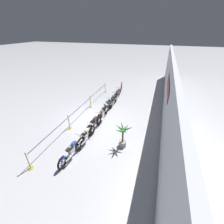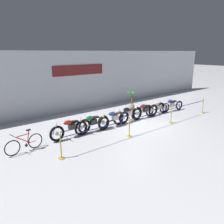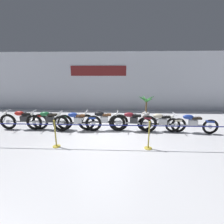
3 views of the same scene
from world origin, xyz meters
name	(u,v)px [view 1 (image 1 of 3)]	position (x,y,z in m)	size (l,w,h in m)	color
ground_plane	(94,118)	(0.00, 0.00, 0.00)	(120.00, 120.00, 0.00)	silver
back_wall	(168,103)	(0.00, 5.12, 2.10)	(28.00, 0.29, 4.20)	silver
motorcycle_red_0	(117,95)	(-3.99, 0.66, 0.48)	(2.35, 0.62, 0.97)	black
motorcycle_green_1	(113,100)	(-2.72, 0.65, 0.48)	(2.24, 0.62, 0.96)	black
motorcycle_blue_2	(106,107)	(-1.33, 0.53, 0.48)	(2.32, 0.62, 0.96)	black
motorcycle_black_3	(103,114)	(-0.10, 0.67, 0.49)	(2.41, 0.62, 0.98)	black
motorcycle_maroon_4	(94,123)	(1.29, 0.61, 0.48)	(2.26, 0.62, 0.97)	black
motorcycle_cream_5	(86,136)	(2.65, 0.66, 0.45)	(2.24, 0.62, 0.92)	black
motorcycle_blue_6	(72,150)	(3.97, 0.52, 0.46)	(2.31, 0.62, 0.92)	black
bicycle	(121,88)	(-6.33, 0.47, 0.37)	(1.68, 0.48, 0.94)	black
potted_palm_left_of_row	(123,135)	(2.31, 2.87, 0.79)	(1.07, 1.10, 1.49)	gray
stanchion_far_left	(89,100)	(-1.46, -1.09, 0.74)	(10.82, 0.28, 1.05)	gold
stanchion_mid_left	(90,103)	(-1.69, -1.09, 0.36)	(0.28, 0.28, 1.05)	gold
stanchion_mid_right	(69,124)	(1.73, -1.09, 0.36)	(0.28, 0.28, 1.05)	gold
stanchion_far_right	(29,163)	(5.34, -1.09, 0.36)	(0.28, 0.28, 1.05)	gold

